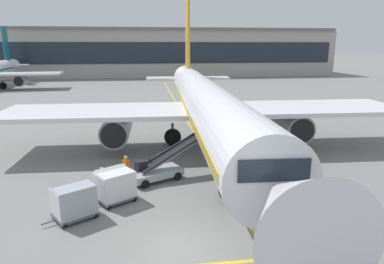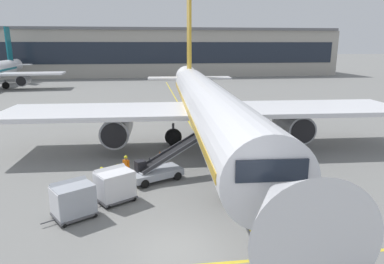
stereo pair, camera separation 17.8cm
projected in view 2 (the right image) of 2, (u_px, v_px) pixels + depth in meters
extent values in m
plane|color=slate|center=(178.00, 249.00, 15.18)|extent=(600.00, 600.00, 0.00)
cylinder|color=white|center=(208.00, 105.00, 28.48)|extent=(5.11, 33.70, 3.71)
cube|color=gold|center=(208.00, 105.00, 28.48)|extent=(5.09, 32.36, 0.45)
cone|color=white|center=(290.00, 209.00, 10.48)|extent=(3.68, 3.86, 3.53)
cone|color=white|center=(188.00, 79.00, 47.49)|extent=(3.40, 6.07, 3.16)
cube|color=white|center=(102.00, 112.00, 28.66)|extent=(16.21, 7.37, 0.36)
cylinder|color=#93969E|center=(117.00, 129.00, 28.45)|extent=(2.48, 4.46, 2.30)
cylinder|color=black|center=(114.00, 136.00, 26.30)|extent=(1.96, 0.20, 1.96)
cube|color=white|center=(305.00, 108.00, 30.19)|extent=(16.21, 7.37, 0.36)
cylinder|color=#93969E|center=(293.00, 125.00, 29.76)|extent=(2.48, 4.46, 2.30)
cylinder|color=black|center=(303.00, 131.00, 27.60)|extent=(1.96, 0.20, 1.96)
cube|color=gold|center=(189.00, 37.00, 44.71)|extent=(0.45, 4.04, 10.07)
cube|color=white|center=(189.00, 78.00, 45.70)|extent=(10.95, 3.13, 0.20)
cube|color=#1E2633|center=(265.00, 163.00, 12.85)|extent=(2.67, 1.78, 0.82)
cylinder|color=#47474C|center=(231.00, 179.00, 19.36)|extent=(0.22, 0.22, 1.24)
sphere|color=black|center=(231.00, 190.00, 19.51)|extent=(1.51, 1.51, 1.51)
cylinder|color=#47474C|center=(173.00, 130.00, 30.46)|extent=(0.22, 0.22, 1.24)
sphere|color=black|center=(173.00, 137.00, 30.61)|extent=(1.51, 1.51, 1.51)
cylinder|color=#47474C|center=(236.00, 129.00, 30.95)|extent=(0.22, 0.22, 1.24)
sphere|color=black|center=(235.00, 136.00, 31.10)|extent=(1.51, 1.51, 1.51)
cube|color=#A3A8B2|center=(156.00, 173.00, 22.73)|extent=(3.76, 2.93, 0.44)
cube|color=black|center=(140.00, 166.00, 22.37)|extent=(0.79, 0.77, 0.70)
cylinder|color=#333338|center=(150.00, 163.00, 22.73)|extent=(0.08, 0.08, 0.80)
cube|color=#A3A8B2|center=(172.00, 153.00, 23.11)|extent=(4.81, 2.97, 2.00)
cube|color=black|center=(172.00, 152.00, 23.09)|extent=(4.62, 2.79, 1.85)
cube|color=#333338|center=(175.00, 153.00, 22.73)|extent=(4.38, 2.19, 2.04)
cube|color=#333338|center=(169.00, 150.00, 23.44)|extent=(4.38, 2.19, 2.04)
cylinder|color=black|center=(177.00, 176.00, 22.83)|extent=(0.59, 0.43, 0.56)
cylinder|color=black|center=(166.00, 169.00, 24.01)|extent=(0.59, 0.43, 0.56)
cylinder|color=black|center=(145.00, 184.00, 21.55)|extent=(0.59, 0.43, 0.56)
cylinder|color=black|center=(135.00, 176.00, 22.73)|extent=(0.59, 0.43, 0.56)
cube|color=#515156|center=(116.00, 197.00, 19.81)|extent=(2.54, 2.42, 0.12)
cylinder|color=#4C4C51|center=(93.00, 204.00, 18.98)|extent=(0.63, 0.43, 0.07)
cube|color=silver|center=(115.00, 184.00, 19.61)|extent=(2.41, 2.28, 1.50)
cube|color=silver|center=(111.00, 173.00, 19.79)|extent=(2.01, 1.67, 0.74)
cube|color=silver|center=(99.00, 188.00, 19.02)|extent=(0.79, 1.24, 1.38)
sphere|color=black|center=(97.00, 198.00, 19.84)|extent=(0.30, 0.30, 0.30)
sphere|color=black|center=(108.00, 206.00, 18.82)|extent=(0.30, 0.30, 0.30)
sphere|color=black|center=(122.00, 191.00, 20.83)|extent=(0.30, 0.30, 0.30)
sphere|color=black|center=(134.00, 198.00, 19.81)|extent=(0.30, 0.30, 0.30)
cube|color=#515156|center=(75.00, 213.00, 17.91)|extent=(2.54, 2.42, 0.12)
cylinder|color=#4C4C51|center=(48.00, 222.00, 17.08)|extent=(0.63, 0.43, 0.07)
cube|color=#9EA3AD|center=(73.00, 199.00, 17.71)|extent=(2.41, 2.28, 1.50)
cube|color=#9EA3AD|center=(69.00, 187.00, 17.89)|extent=(2.01, 1.67, 0.74)
cube|color=silver|center=(54.00, 204.00, 17.12)|extent=(0.79, 1.24, 1.38)
sphere|color=black|center=(55.00, 214.00, 17.94)|extent=(0.30, 0.30, 0.30)
sphere|color=black|center=(64.00, 225.00, 16.92)|extent=(0.30, 0.30, 0.30)
sphere|color=black|center=(84.00, 205.00, 18.93)|extent=(0.30, 0.30, 0.30)
sphere|color=black|center=(95.00, 215.00, 17.91)|extent=(0.30, 0.30, 0.30)
cylinder|color=black|center=(119.00, 185.00, 20.94)|extent=(0.15, 0.15, 0.86)
cylinder|color=black|center=(118.00, 184.00, 21.07)|extent=(0.15, 0.15, 0.86)
cube|color=yellow|center=(118.00, 174.00, 20.83)|extent=(0.42, 0.45, 0.58)
cube|color=white|center=(116.00, 174.00, 20.74)|extent=(0.21, 0.28, 0.08)
sphere|color=brown|center=(118.00, 167.00, 20.73)|extent=(0.21, 0.21, 0.21)
sphere|color=yellow|center=(117.00, 166.00, 20.71)|extent=(0.23, 0.23, 0.23)
cylinder|color=yellow|center=(120.00, 175.00, 20.67)|extent=(0.09, 0.09, 0.56)
cylinder|color=yellow|center=(116.00, 173.00, 21.01)|extent=(0.09, 0.09, 0.56)
cylinder|color=#333847|center=(126.00, 174.00, 22.69)|extent=(0.15, 0.15, 0.86)
cylinder|color=#333847|center=(128.00, 175.00, 22.60)|extent=(0.15, 0.15, 0.86)
cube|color=orange|center=(126.00, 164.00, 22.47)|extent=(0.44, 0.43, 0.58)
cube|color=white|center=(127.00, 164.00, 22.57)|extent=(0.27, 0.23, 0.08)
sphere|color=#9E7051|center=(126.00, 158.00, 22.37)|extent=(0.21, 0.21, 0.21)
sphere|color=yellow|center=(126.00, 157.00, 22.35)|extent=(0.23, 0.23, 0.23)
cylinder|color=orange|center=(123.00, 164.00, 22.61)|extent=(0.09, 0.09, 0.56)
cylinder|color=orange|center=(129.00, 166.00, 22.35)|extent=(0.09, 0.09, 0.56)
cylinder|color=#333847|center=(104.00, 187.00, 20.64)|extent=(0.15, 0.15, 0.86)
cylinder|color=#333847|center=(102.00, 188.00, 20.47)|extent=(0.15, 0.15, 0.86)
cube|color=yellow|center=(102.00, 176.00, 20.38)|extent=(0.37, 0.44, 0.58)
cube|color=white|center=(104.00, 177.00, 20.34)|extent=(0.14, 0.32, 0.08)
sphere|color=tan|center=(102.00, 170.00, 20.28)|extent=(0.21, 0.21, 0.21)
sphere|color=yellow|center=(102.00, 169.00, 20.26)|extent=(0.23, 0.23, 0.23)
cylinder|color=yellow|center=(104.00, 176.00, 20.61)|extent=(0.09, 0.09, 0.56)
cylinder|color=yellow|center=(100.00, 179.00, 20.16)|extent=(0.09, 0.09, 0.56)
cube|color=black|center=(140.00, 169.00, 24.84)|extent=(0.54, 0.54, 0.05)
cone|color=orange|center=(140.00, 165.00, 24.76)|extent=(0.43, 0.43, 0.56)
cylinder|color=white|center=(140.00, 165.00, 24.76)|extent=(0.24, 0.24, 0.07)
cube|color=black|center=(160.00, 159.00, 26.96)|extent=(0.59, 0.59, 0.05)
cone|color=orange|center=(160.00, 155.00, 26.87)|extent=(0.48, 0.48, 0.63)
cylinder|color=white|center=(160.00, 155.00, 26.87)|extent=(0.26, 0.26, 0.08)
cube|color=yellow|center=(205.00, 150.00, 29.40)|extent=(0.20, 110.00, 0.01)
cube|color=yellow|center=(272.00, 259.00, 14.44)|extent=(12.00, 0.20, 0.01)
cube|color=#A8A399|center=(112.00, 53.00, 100.31)|extent=(128.03, 20.18, 12.41)
cube|color=#1E2633|center=(108.00, 53.00, 90.50)|extent=(124.19, 0.10, 5.58)
cube|color=slate|center=(110.00, 29.00, 96.77)|extent=(126.75, 17.15, 0.70)
cone|color=white|center=(13.00, 65.00, 82.89)|extent=(3.24, 5.65, 2.92)
cube|color=white|center=(29.00, 74.00, 69.17)|extent=(13.61, 6.38, 0.36)
cylinder|color=#93969E|center=(24.00, 80.00, 68.76)|extent=(2.34, 3.76, 2.13)
cylinder|color=black|center=(21.00, 81.00, 66.98)|extent=(1.81, 0.23, 1.81)
cube|color=#146B7A|center=(9.00, 46.00, 80.45)|extent=(0.48, 3.37, 8.40)
cube|color=white|center=(11.00, 65.00, 81.26)|extent=(9.16, 2.77, 0.20)
cylinder|color=#47474C|center=(5.00, 83.00, 69.39)|extent=(0.22, 0.22, 1.15)
sphere|color=black|center=(6.00, 86.00, 69.53)|extent=(1.41, 1.41, 1.41)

